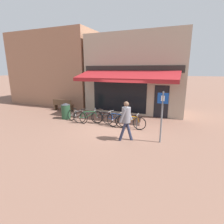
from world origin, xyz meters
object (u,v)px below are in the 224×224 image
Objects in this scene: litter_bin at (66,111)px; bicycle_silver at (77,116)px; bicycle_green at (88,117)px; bicycle_orange at (130,122)px; parking_sign at (162,112)px; park_bench at (63,105)px; bicycle_blue at (115,119)px; bicycle_black at (105,118)px; pedestrian_adult at (126,117)px.

bicycle_silver is at bearing -16.29° from litter_bin.
bicycle_orange is at bearing -23.68° from bicycle_green.
bicycle_green is 0.98× the size of bicycle_orange.
bicycle_orange is (3.32, -0.02, 0.02)m from bicycle_silver.
bicycle_silver is at bearing 177.08° from bicycle_orange.
litter_bin is at bearing 173.13° from bicycle_orange.
parking_sign reaches higher than bicycle_orange.
bicycle_silver is 1.06× the size of park_bench.
bicycle_blue is 0.93m from bicycle_orange.
bicycle_green reaches higher than bicycle_orange.
litter_bin reaches higher than bicycle_black.
bicycle_silver is 3.34m from park_bench.
pedestrian_adult is at bearing -28.95° from bicycle_black.
bicycle_black is 1.06× the size of bicycle_orange.
pedestrian_adult reaches higher than bicycle_orange.
litter_bin reaches higher than bicycle_orange.
parking_sign reaches higher than pedestrian_adult.
pedestrian_adult is at bearing -33.20° from park_bench.
bicycle_black reaches higher than bicycle_blue.
parking_sign is 1.37× the size of park_bench.
park_bench is at bearing -35.44° from pedestrian_adult.
pedestrian_adult is (0.27, -1.56, 0.69)m from bicycle_orange.
park_bench is at bearing 156.86° from parking_sign.
parking_sign is (3.26, -1.30, 0.97)m from bicycle_black.
pedestrian_adult is at bearing -52.77° from bicycle_green.
pedestrian_adult reaches higher than park_bench.
bicycle_blue is (1.62, 0.17, -0.01)m from bicycle_green.
litter_bin is 6.35m from parking_sign.
pedestrian_adult reaches higher than litter_bin.
park_bench is (-4.41, 1.98, 0.07)m from bicycle_black.
bicycle_black is (1.78, 0.08, 0.04)m from bicycle_silver.
park_bench is (-6.22, 3.63, -0.61)m from pedestrian_adult.
park_bench is (-5.03, 1.91, 0.08)m from bicycle_blue.
bicycle_orange is at bearing -85.24° from pedestrian_adult.
parking_sign is at bearing -171.43° from pedestrian_adult.
parking_sign reaches higher than litter_bin.
bicycle_orange is 1.73m from pedestrian_adult.
parking_sign is (5.04, -1.22, 1.01)m from bicycle_silver.
park_bench is at bearing 169.24° from bicycle_black.
bicycle_silver is 0.98× the size of bicycle_blue.
bicycle_silver is 5.29m from parking_sign.
parking_sign is at bearing -19.15° from bicycle_blue.
bicycle_silver is 1.69× the size of litter_bin.
bicycle_blue is at bearing -60.51° from pedestrian_adult.
park_bench is (-1.57, 1.75, -0.05)m from litter_bin.
bicycle_black is (1.00, 0.10, 0.00)m from bicycle_green.
bicycle_silver is 0.78m from bicycle_green.
parking_sign is at bearing -8.29° from bicycle_black.
bicycle_black is 1.01× the size of pedestrian_adult.
litter_bin is at bearing -174.49° from bicycle_blue.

